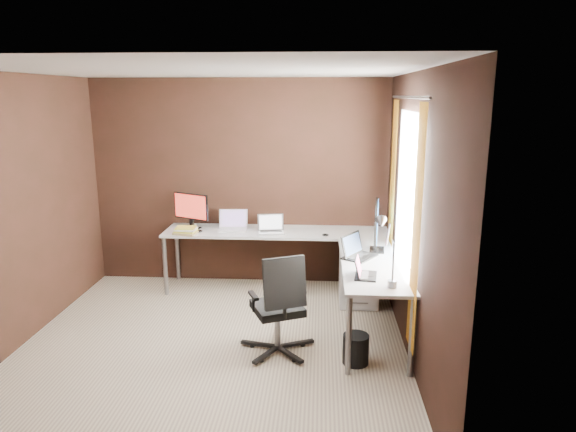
# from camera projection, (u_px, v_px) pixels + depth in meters

# --- Properties ---
(room) EXTENTS (3.60, 3.60, 2.50)m
(room) POSITION_uv_depth(u_px,v_px,m) (248.00, 213.00, 4.56)
(room) COLOR beige
(room) RESTS_ON ground
(desk) EXTENTS (2.65, 2.25, 0.73)m
(desk) POSITION_uv_depth(u_px,v_px,m) (306.00, 247.00, 5.61)
(desk) COLOR silver
(desk) RESTS_ON ground
(drawer_pedestal) EXTENTS (0.42, 0.50, 0.60)m
(drawer_pedestal) POSITION_uv_depth(u_px,v_px,m) (358.00, 277.00, 5.77)
(drawer_pedestal) COLOR silver
(drawer_pedestal) RESTS_ON ground
(monitor_left) EXTENTS (0.45, 0.24, 0.43)m
(monitor_left) POSITION_uv_depth(u_px,v_px,m) (191.00, 209.00, 6.14)
(monitor_left) COLOR black
(monitor_left) RESTS_ON desk
(monitor_right) EXTENTS (0.17, 0.61, 0.50)m
(monitor_right) POSITION_uv_depth(u_px,v_px,m) (376.00, 224.00, 5.24)
(monitor_right) COLOR black
(monitor_right) RESTS_ON desk
(laptop_white) EXTENTS (0.35, 0.26, 0.23)m
(laptop_white) POSITION_uv_depth(u_px,v_px,m) (233.00, 225.00, 6.14)
(laptop_white) COLOR silver
(laptop_white) RESTS_ON desk
(laptop_silver) EXTENTS (0.34, 0.27, 0.21)m
(laptop_silver) POSITION_uv_depth(u_px,v_px,m) (271.00, 228.00, 6.00)
(laptop_silver) COLOR silver
(laptop_silver) RESTS_ON desk
(laptop_black_big) EXTENTS (0.39, 0.42, 0.23)m
(laptop_black_big) POSITION_uv_depth(u_px,v_px,m) (357.00, 252.00, 5.09)
(laptop_black_big) COLOR black
(laptop_black_big) RESTS_ON desk
(laptop_black_small) EXTENTS (0.22, 0.29, 0.18)m
(laptop_black_small) POSITION_uv_depth(u_px,v_px,m) (363.00, 272.00, 4.54)
(laptop_black_small) COLOR black
(laptop_black_small) RESTS_ON desk
(book_stack) EXTENTS (0.28, 0.25, 0.08)m
(book_stack) POSITION_uv_depth(u_px,v_px,m) (186.00, 231.00, 5.93)
(book_stack) COLOR tan
(book_stack) RESTS_ON desk
(mouse_left) EXTENTS (0.09, 0.08, 0.03)m
(mouse_left) POSITION_uv_depth(u_px,v_px,m) (199.00, 231.00, 6.00)
(mouse_left) COLOR black
(mouse_left) RESTS_ON desk
(mouse_corner) EXTENTS (0.09, 0.07, 0.03)m
(mouse_corner) POSITION_uv_depth(u_px,v_px,m) (325.00, 235.00, 5.84)
(mouse_corner) COLOR black
(mouse_corner) RESTS_ON desk
(desk_lamp) EXTENTS (0.19, 0.22, 0.59)m
(desk_lamp) POSITION_uv_depth(u_px,v_px,m) (385.00, 242.00, 4.28)
(desk_lamp) COLOR slate
(desk_lamp) RESTS_ON desk
(office_chair) EXTENTS (0.54, 0.57, 0.96)m
(office_chair) POSITION_uv_depth(u_px,v_px,m) (279.00, 324.00, 4.64)
(office_chair) COLOR black
(office_chair) RESTS_ON ground
(wastebasket) EXTENTS (0.28, 0.28, 0.26)m
(wastebasket) POSITION_uv_depth(u_px,v_px,m) (356.00, 349.00, 4.49)
(wastebasket) COLOR black
(wastebasket) RESTS_ON ground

